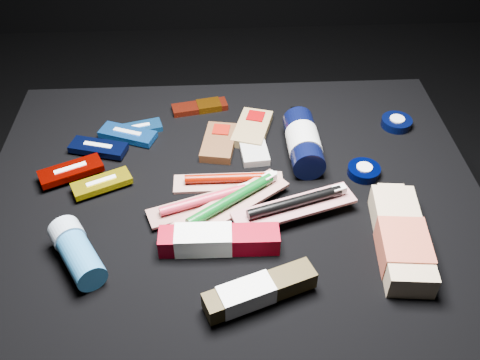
{
  "coord_description": "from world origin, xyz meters",
  "views": [
    {
      "loc": [
        -0.02,
        -0.76,
        1.12
      ],
      "look_at": [
        0.01,
        0.01,
        0.42
      ],
      "focal_mm": 40.0,
      "sensor_mm": 36.0,
      "label": 1
    }
  ],
  "objects_px": {
    "lotion_bottle": "(303,142)",
    "deodorant_stick": "(77,252)",
    "toothpaste_carton_red": "(214,240)",
    "bodywash_bottle": "(401,240)"
  },
  "relations": [
    {
      "from": "bodywash_bottle",
      "to": "deodorant_stick",
      "type": "height_order",
      "value": "deodorant_stick"
    },
    {
      "from": "lotion_bottle",
      "to": "deodorant_stick",
      "type": "relative_size",
      "value": 1.48
    },
    {
      "from": "lotion_bottle",
      "to": "deodorant_stick",
      "type": "distance_m",
      "value": 0.5
    },
    {
      "from": "lotion_bottle",
      "to": "toothpaste_carton_red",
      "type": "bearing_deg",
      "value": -128.26
    },
    {
      "from": "deodorant_stick",
      "to": "toothpaste_carton_red",
      "type": "xyz_separation_m",
      "value": [
        0.23,
        0.02,
        -0.01
      ]
    },
    {
      "from": "toothpaste_carton_red",
      "to": "deodorant_stick",
      "type": "bearing_deg",
      "value": -173.83
    },
    {
      "from": "bodywash_bottle",
      "to": "deodorant_stick",
      "type": "xyz_separation_m",
      "value": [
        -0.56,
        -0.0,
        0.0
      ]
    },
    {
      "from": "bodywash_bottle",
      "to": "deodorant_stick",
      "type": "relative_size",
      "value": 1.66
    },
    {
      "from": "toothpaste_carton_red",
      "to": "bodywash_bottle",
      "type": "bearing_deg",
      "value": -2.39
    },
    {
      "from": "deodorant_stick",
      "to": "toothpaste_carton_red",
      "type": "bearing_deg",
      "value": -25.58
    }
  ]
}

